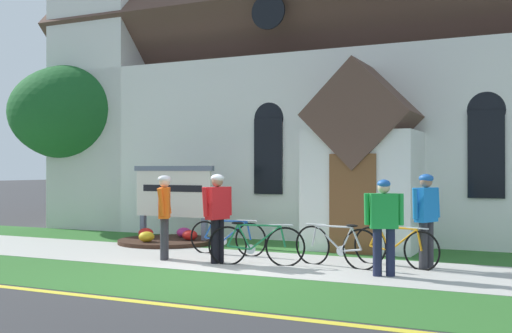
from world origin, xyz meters
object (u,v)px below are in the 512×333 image
(bicycle_black, at_px, (227,237))
(cyclist_in_red_jersey, at_px, (164,210))
(cyclist_in_white_jersey, at_px, (217,211))
(bicycle_blue, at_px, (256,245))
(bicycle_orange, at_px, (395,247))
(bicycle_yellow, at_px, (336,246))
(church_sign, at_px, (173,193))
(yard_deciduous_tree, at_px, (73,113))
(cyclist_in_yellow_jersey, at_px, (384,220))
(cyclist_in_orange_jersey, at_px, (426,213))

(bicycle_black, xyz_separation_m, cyclist_in_red_jersey, (-0.78, -1.15, 0.60))
(bicycle_black, bearing_deg, cyclist_in_white_jersey, -70.96)
(bicycle_blue, height_order, cyclist_in_red_jersey, cyclist_in_red_jersey)
(bicycle_orange, height_order, bicycle_yellow, bicycle_yellow)
(bicycle_orange, relative_size, bicycle_black, 0.96)
(bicycle_blue, bearing_deg, cyclist_in_white_jersey, -173.29)
(bicycle_yellow, bearing_deg, church_sign, 157.40)
(bicycle_orange, distance_m, yard_deciduous_tree, 11.64)
(bicycle_black, xyz_separation_m, cyclist_in_white_jersey, (0.39, -1.12, 0.62))
(bicycle_orange, bearing_deg, bicycle_yellow, -153.65)
(cyclist_in_yellow_jersey, bearing_deg, bicycle_blue, 175.91)
(cyclist_in_white_jersey, bearing_deg, cyclist_in_yellow_jersey, -1.52)
(cyclist_in_yellow_jersey, height_order, cyclist_in_orange_jersey, cyclist_in_orange_jersey)
(bicycle_orange, distance_m, cyclist_in_white_jersey, 3.33)
(bicycle_yellow, bearing_deg, cyclist_in_orange_jersey, 17.86)
(bicycle_orange, distance_m, bicycle_black, 3.50)
(yard_deciduous_tree, bearing_deg, church_sign, -22.27)
(bicycle_orange, bearing_deg, yard_deciduous_tree, 161.64)
(cyclist_in_yellow_jersey, bearing_deg, bicycle_orange, 93.59)
(cyclist_in_white_jersey, relative_size, cyclist_in_orange_jersey, 1.00)
(bicycle_orange, relative_size, yard_deciduous_tree, 0.34)
(bicycle_black, distance_m, cyclist_in_yellow_jersey, 3.81)
(bicycle_yellow, bearing_deg, cyclist_in_red_jersey, -170.42)
(bicycle_blue, xyz_separation_m, cyclist_in_orange_jersey, (2.92, 0.93, 0.61))
(bicycle_yellow, xyz_separation_m, cyclist_in_red_jersey, (-3.33, -0.56, 0.58))
(church_sign, xyz_separation_m, bicycle_orange, (5.74, -1.52, -0.83))
(bicycle_orange, xyz_separation_m, bicycle_blue, (-2.36, -0.92, 0.01))
(bicycle_orange, distance_m, cyclist_in_yellow_jersey, 1.23)
(cyclist_in_orange_jersey, xyz_separation_m, cyclist_in_red_jersey, (-4.84, -1.05, -0.03))
(bicycle_black, bearing_deg, bicycle_orange, -1.90)
(bicycle_black, bearing_deg, cyclist_in_red_jersey, -124.21)
(bicycle_black, relative_size, cyclist_in_orange_jersey, 1.05)
(bicycle_yellow, height_order, bicycle_black, bicycle_yellow)
(bicycle_black, relative_size, cyclist_in_red_jersey, 1.07)
(church_sign, distance_m, cyclist_in_white_jersey, 3.65)
(cyclist_in_white_jersey, distance_m, cyclist_in_red_jersey, 1.17)
(church_sign, height_order, yard_deciduous_tree, yard_deciduous_tree)
(church_sign, relative_size, cyclist_in_orange_jersey, 1.36)
(bicycle_orange, relative_size, bicycle_yellow, 0.99)
(bicycle_blue, bearing_deg, bicycle_black, 137.96)
(cyclist_in_white_jersey, bearing_deg, cyclist_in_orange_jersey, 15.55)
(bicycle_blue, bearing_deg, church_sign, 144.18)
(bicycle_orange, relative_size, cyclist_in_yellow_jersey, 1.06)
(bicycle_blue, xyz_separation_m, yard_deciduous_tree, (-8.29, 4.45, 3.10))
(bicycle_yellow, distance_m, cyclist_in_yellow_jersey, 1.31)
(church_sign, bearing_deg, cyclist_in_red_jersey, -60.38)
(bicycle_black, relative_size, cyclist_in_white_jersey, 1.05)
(bicycle_orange, distance_m, bicycle_blue, 2.53)
(bicycle_yellow, relative_size, cyclist_in_yellow_jersey, 1.08)
(church_sign, distance_m, cyclist_in_red_jersey, 2.95)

